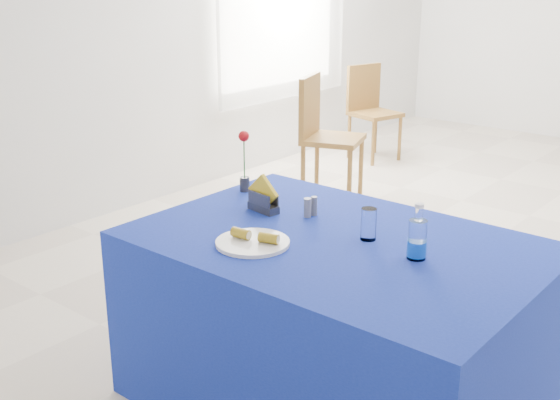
% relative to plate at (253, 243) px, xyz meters
% --- Properties ---
extents(floor, '(7.00, 7.00, 0.00)m').
position_rel_plate_xyz_m(floor, '(-0.02, 2.37, -0.77)').
color(floor, beige).
rests_on(floor, ground).
extents(plate, '(0.29, 0.29, 0.01)m').
position_rel_plate_xyz_m(plate, '(0.00, 0.00, 0.00)').
color(plate, white).
rests_on(plate, blue_table).
extents(drinking_glass, '(0.06, 0.06, 0.13)m').
position_rel_plate_xyz_m(drinking_glass, '(0.32, 0.33, 0.06)').
color(drinking_glass, white).
rests_on(drinking_glass, blue_table).
extents(salt_shaker, '(0.03, 0.03, 0.08)m').
position_rel_plate_xyz_m(salt_shaker, '(-0.03, 0.39, 0.04)').
color(salt_shaker, slate).
rests_on(salt_shaker, blue_table).
extents(pepper_shaker, '(0.03, 0.03, 0.08)m').
position_rel_plate_xyz_m(pepper_shaker, '(-0.02, 0.42, 0.04)').
color(pepper_shaker, slate).
rests_on(pepper_shaker, blue_table).
extents(blue_table, '(1.60, 1.10, 0.76)m').
position_rel_plate_xyz_m(blue_table, '(0.22, 0.25, -0.39)').
color(blue_table, navy).
rests_on(blue_table, floor).
extents(water_bottle, '(0.07, 0.07, 0.21)m').
position_rel_plate_xyz_m(water_bottle, '(0.56, 0.29, 0.06)').
color(water_bottle, white).
rests_on(water_bottle, blue_table).
extents(napkin_holder, '(0.16, 0.08, 0.17)m').
position_rel_plate_xyz_m(napkin_holder, '(-0.22, 0.32, 0.04)').
color(napkin_holder, '#333337').
rests_on(napkin_holder, blue_table).
extents(rose_vase, '(0.05, 0.05, 0.30)m').
position_rel_plate_xyz_m(rose_vase, '(-0.48, 0.49, 0.14)').
color(rose_vase, '#27272C').
rests_on(rose_vase, blue_table).
extents(chair_win_a, '(0.56, 0.56, 0.99)m').
position_rel_plate_xyz_m(chair_win_a, '(-1.51, 2.52, -0.20)').
color(chair_win_a, brown).
rests_on(chair_win_a, floor).
extents(chair_win_b, '(0.49, 0.49, 0.90)m').
position_rel_plate_xyz_m(chair_win_b, '(-1.90, 3.82, -0.25)').
color(chair_win_b, brown).
rests_on(chair_win_b, floor).
extents(banana_pieces, '(0.20, 0.08, 0.04)m').
position_rel_plate_xyz_m(banana_pieces, '(0.01, 0.01, 0.03)').
color(banana_pieces, yellow).
rests_on(banana_pieces, plate).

